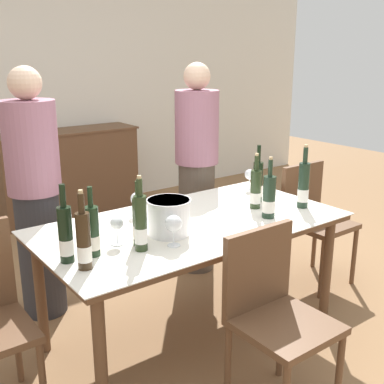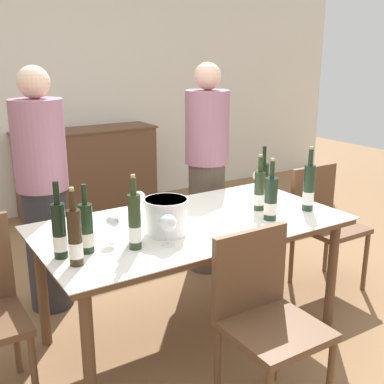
% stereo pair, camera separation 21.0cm
% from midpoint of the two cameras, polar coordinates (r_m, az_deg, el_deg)
% --- Properties ---
extents(ground_plane, '(12.00, 12.00, 0.00)m').
position_cam_midpoint_polar(ground_plane, '(3.11, -2.02, -16.41)').
color(ground_plane, olive).
extents(back_wall, '(8.00, 0.10, 2.80)m').
position_cam_midpoint_polar(back_wall, '(5.28, -20.92, 12.19)').
color(back_wall, silver).
rests_on(back_wall, ground_plane).
extents(sideboard_cabinet, '(1.48, 0.46, 0.91)m').
position_cam_midpoint_polar(sideboard_cabinet, '(5.24, -15.58, 2.15)').
color(sideboard_cabinet, brown).
rests_on(sideboard_cabinet, ground_plane).
extents(dining_table, '(1.77, 0.94, 0.73)m').
position_cam_midpoint_polar(dining_table, '(2.81, -2.15, -4.89)').
color(dining_table, brown).
rests_on(dining_table, ground_plane).
extents(ice_bucket, '(0.24, 0.24, 0.19)m').
position_cam_midpoint_polar(ice_bucket, '(2.58, -5.11, -2.87)').
color(ice_bucket, white).
rests_on(ice_bucket, dining_table).
extents(wine_bottle_0, '(0.07, 0.07, 0.37)m').
position_cam_midpoint_polar(wine_bottle_0, '(2.23, -15.37, -5.74)').
color(wine_bottle_0, '#332314').
rests_on(wine_bottle_0, dining_table).
extents(wine_bottle_1, '(0.07, 0.07, 0.33)m').
position_cam_midpoint_polar(wine_bottle_1, '(2.45, -8.76, -3.57)').
color(wine_bottle_1, '#28381E').
rests_on(wine_bottle_1, dining_table).
extents(wine_bottle_2, '(0.06, 0.06, 0.38)m').
position_cam_midpoint_polar(wine_bottle_2, '(2.38, -8.64, -3.81)').
color(wine_bottle_2, '#28381E').
rests_on(wine_bottle_2, dining_table).
extents(wine_bottle_3, '(0.07, 0.07, 0.34)m').
position_cam_midpoint_polar(wine_bottle_3, '(2.37, -14.26, -4.71)').
color(wine_bottle_3, black).
rests_on(wine_bottle_3, dining_table).
extents(wine_bottle_4, '(0.07, 0.07, 0.35)m').
position_cam_midpoint_polar(wine_bottle_4, '(3.01, 5.57, 0.24)').
color(wine_bottle_4, '#28381E').
rests_on(wine_bottle_4, dining_table).
extents(wine_bottle_5, '(0.07, 0.07, 0.40)m').
position_cam_midpoint_polar(wine_bottle_5, '(3.06, 11.17, 0.68)').
color(wine_bottle_5, '#1E3323').
rests_on(wine_bottle_5, dining_table).
extents(wine_bottle_6, '(0.07, 0.07, 0.38)m').
position_cam_midpoint_polar(wine_bottle_6, '(2.33, -17.28, -4.96)').
color(wine_bottle_6, black).
rests_on(wine_bottle_6, dining_table).
extents(wine_bottle_7, '(0.08, 0.08, 0.37)m').
position_cam_midpoint_polar(wine_bottle_7, '(2.84, 7.04, -0.72)').
color(wine_bottle_7, '#1E3323').
rests_on(wine_bottle_7, dining_table).
extents(wine_bottle_8, '(0.07, 0.07, 0.38)m').
position_cam_midpoint_polar(wine_bottle_8, '(3.14, 5.91, 1.09)').
color(wine_bottle_8, black).
rests_on(wine_bottle_8, dining_table).
extents(wine_glass_0, '(0.09, 0.09, 0.16)m').
position_cam_midpoint_polar(wine_glass_0, '(2.41, -4.70, -3.88)').
color(wine_glass_0, white).
rests_on(wine_glass_0, dining_table).
extents(wine_glass_1, '(0.07, 0.07, 0.15)m').
position_cam_midpoint_polar(wine_glass_1, '(2.48, -11.33, -3.88)').
color(wine_glass_1, white).
rests_on(wine_glass_1, dining_table).
extents(wine_glass_2, '(0.07, 0.07, 0.15)m').
position_cam_midpoint_polar(wine_glass_2, '(3.42, 5.12, 1.97)').
color(wine_glass_2, white).
rests_on(wine_glass_2, dining_table).
extents(wine_glass_3, '(0.08, 0.08, 0.14)m').
position_cam_midpoint_polar(wine_glass_3, '(2.90, -8.61, -0.92)').
color(wine_glass_3, white).
rests_on(wine_glass_3, dining_table).
extents(chair_near_front, '(0.42, 0.42, 0.88)m').
position_cam_midpoint_polar(chair_near_front, '(2.35, 7.01, -13.45)').
color(chair_near_front, brown).
rests_on(chair_near_front, ground_plane).
extents(chair_right_end, '(0.42, 0.42, 0.88)m').
position_cam_midpoint_polar(chair_right_end, '(3.67, 12.48, -2.58)').
color(chair_right_end, brown).
rests_on(chair_right_end, ground_plane).
extents(person_host, '(0.33, 0.33, 1.61)m').
position_cam_midpoint_polar(person_host, '(3.21, -19.85, -0.55)').
color(person_host, '#2D2D33').
rests_on(person_host, ground_plane).
extents(person_guest_left, '(0.33, 0.33, 1.61)m').
position_cam_midpoint_polar(person_guest_left, '(3.69, -1.07, 2.55)').
color(person_guest_left, '#51473D').
rests_on(person_guest_left, ground_plane).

